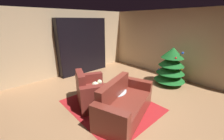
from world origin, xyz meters
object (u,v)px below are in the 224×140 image
couch_red (124,104)px  decorated_tree (171,66)px  bookshelf_unit (85,47)px  armchair_red (92,92)px  book_stack_on_table (111,88)px  bottle_on_table (115,84)px  coffee_table (113,92)px

couch_red → decorated_tree: (-0.15, 2.44, 0.36)m
bookshelf_unit → armchair_red: bearing=-29.3°
book_stack_on_table → bookshelf_unit: bearing=160.5°
decorated_tree → bottle_on_table: bearing=-101.4°
couch_red → book_stack_on_table: bearing=172.6°
decorated_tree → couch_red: bearing=-86.4°
coffee_table → bottle_on_table: 0.23m
couch_red → book_stack_on_table: couch_red is taller
armchair_red → coffee_table: size_ratio=1.77×
couch_red → book_stack_on_table: size_ratio=7.78×
bookshelf_unit → bottle_on_table: size_ratio=9.26×
couch_red → coffee_table: 0.51m
bookshelf_unit → coffee_table: bearing=-18.5°
armchair_red → book_stack_on_table: bearing=41.3°
armchair_red → book_stack_on_table: 0.54m
bookshelf_unit → coffee_table: (2.72, -0.91, -0.69)m
book_stack_on_table → decorated_tree: (0.38, 2.37, 0.17)m
decorated_tree → coffee_table: bearing=-98.4°
bookshelf_unit → couch_red: (3.21, -1.02, -0.77)m
book_stack_on_table → bottle_on_table: size_ratio=0.99×
bookshelf_unit → bottle_on_table: bookshelf_unit is taller
bookshelf_unit → armchair_red: 2.74m
coffee_table → bottle_on_table: size_ratio=2.91×
armchair_red → bottle_on_table: size_ratio=5.13×
book_stack_on_table → armchair_red: bearing=-138.7°
couch_red → bookshelf_unit: bearing=162.4°
bookshelf_unit → coffee_table: bookshelf_unit is taller
bookshelf_unit → coffee_table: 2.95m
book_stack_on_table → decorated_tree: decorated_tree is taller
bookshelf_unit → decorated_tree: bookshelf_unit is taller
coffee_table → decorated_tree: size_ratio=0.53×
book_stack_on_table → bottle_on_table: bearing=106.2°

